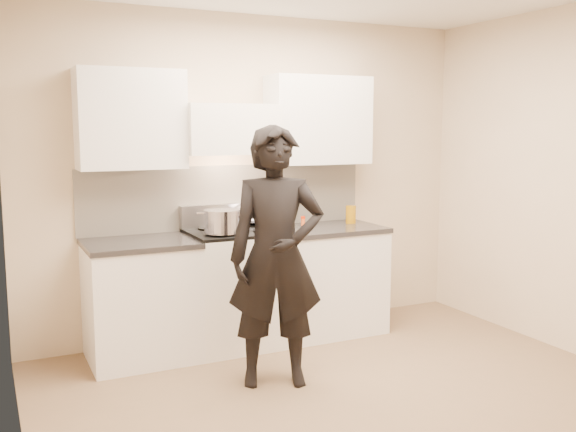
{
  "coord_description": "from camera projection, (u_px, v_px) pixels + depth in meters",
  "views": [
    {
      "loc": [
        -2.12,
        -3.34,
        1.76
      ],
      "look_at": [
        -0.02,
        1.05,
        1.09
      ],
      "focal_mm": 40.0,
      "sensor_mm": 36.0,
      "label": 1
    }
  ],
  "objects": [
    {
      "name": "ground_plane",
      "position": [
        361.0,
        403.0,
        4.14
      ],
      "size": [
        4.0,
        4.0,
        0.0
      ],
      "primitive_type": "plane",
      "color": "#7C6146"
    },
    {
      "name": "room_shell",
      "position": [
        327.0,
        153.0,
        4.22
      ],
      "size": [
        4.04,
        3.54,
        2.7
      ],
      "color": "beige",
      "rests_on": "ground"
    },
    {
      "name": "stove",
      "position": [
        237.0,
        287.0,
        5.21
      ],
      "size": [
        0.76,
        0.65,
        0.96
      ],
      "color": "white",
      "rests_on": "ground"
    },
    {
      "name": "counter_right",
      "position": [
        326.0,
        279.0,
        5.57
      ],
      "size": [
        0.92,
        0.67,
        0.92
      ],
      "color": "white",
      "rests_on": "ground"
    },
    {
      "name": "counter_left",
      "position": [
        141.0,
        300.0,
        4.88
      ],
      "size": [
        0.82,
        0.67,
        0.92
      ],
      "color": "white",
      "rests_on": "ground"
    },
    {
      "name": "wok",
      "position": [
        252.0,
        213.0,
        5.35
      ],
      "size": [
        0.37,
        0.45,
        0.3
      ],
      "color": "#A9A9BC",
      "rests_on": "stove"
    },
    {
      "name": "stock_pot",
      "position": [
        222.0,
        221.0,
        4.93
      ],
      "size": [
        0.36,
        0.35,
        0.18
      ],
      "color": "#A9A9BC",
      "rests_on": "stove"
    },
    {
      "name": "utensil_crock",
      "position": [
        277.0,
        215.0,
        5.5
      ],
      "size": [
        0.12,
        0.12,
        0.31
      ],
      "color": "#A9A8AC",
      "rests_on": "counter_right"
    },
    {
      "name": "spice_jar",
      "position": [
        303.0,
        221.0,
        5.55
      ],
      "size": [
        0.04,
        0.04,
        0.08
      ],
      "color": "#D95823",
      "rests_on": "counter_right"
    },
    {
      "name": "oil_glass",
      "position": [
        351.0,
        214.0,
        5.69
      ],
      "size": [
        0.09,
        0.09,
        0.16
      ],
      "color": "#A67009",
      "rests_on": "counter_right"
    },
    {
      "name": "person",
      "position": [
        276.0,
        257.0,
        4.36
      ],
      "size": [
        0.76,
        0.62,
        1.78
      ],
      "primitive_type": "imported",
      "rotation": [
        0.0,
        0.0,
        -0.34
      ],
      "color": "black",
      "rests_on": "ground"
    }
  ]
}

